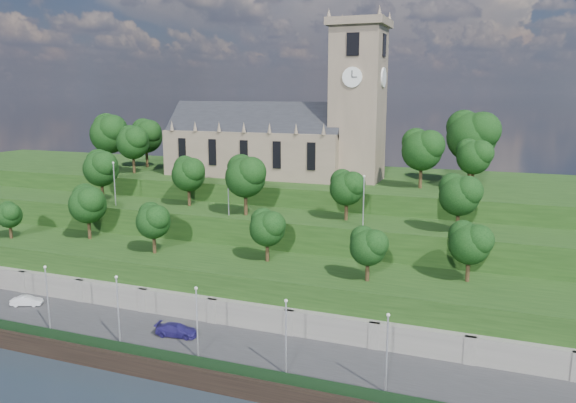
% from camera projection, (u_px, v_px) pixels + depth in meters
% --- Properties ---
extents(ground, '(320.00, 320.00, 0.00)m').
position_uv_depth(ground, '(122.00, 372.00, 60.44)').
color(ground, black).
rests_on(ground, ground).
extents(promenade, '(160.00, 12.00, 2.00)m').
position_uv_depth(promenade, '(154.00, 341.00, 65.75)').
color(promenade, '#2D2D30').
rests_on(promenade, ground).
extents(quay_wall, '(160.00, 0.50, 2.20)m').
position_uv_depth(quay_wall, '(121.00, 363.00, 60.18)').
color(quay_wall, black).
rests_on(quay_wall, ground).
extents(fence, '(160.00, 0.10, 1.20)m').
position_uv_depth(fence, '(124.00, 348.00, 60.49)').
color(fence, black).
rests_on(fence, promenade).
extents(retaining_wall, '(160.00, 2.10, 5.00)m').
position_uv_depth(retaining_wall, '(180.00, 311.00, 70.94)').
color(retaining_wall, slate).
rests_on(retaining_wall, ground).
extents(embankment_lower, '(160.00, 12.00, 8.00)m').
position_uv_depth(embankment_lower, '(203.00, 284.00, 76.19)').
color(embankment_lower, '#1A3812').
rests_on(embankment_lower, ground).
extents(embankment_upper, '(160.00, 10.00, 12.00)m').
position_uv_depth(embankment_upper, '(238.00, 249.00, 85.89)').
color(embankment_upper, '#1A3812').
rests_on(embankment_upper, ground).
extents(hilltop, '(160.00, 32.00, 15.00)m').
position_uv_depth(hilltop, '(287.00, 213.00, 104.87)').
color(hilltop, '#1A3812').
rests_on(hilltop, ground).
extents(church, '(38.60, 12.35, 27.60)m').
position_uv_depth(church, '(283.00, 134.00, 98.03)').
color(church, '#6F5F4E').
rests_on(church, hilltop).
extents(trees_lower, '(70.28, 8.93, 8.27)m').
position_uv_depth(trees_lower, '(210.00, 221.00, 74.56)').
color(trees_lower, '#302112').
rests_on(trees_lower, embankment_lower).
extents(trees_upper, '(62.07, 8.60, 8.85)m').
position_uv_depth(trees_upper, '(240.00, 176.00, 82.50)').
color(trees_upper, '#302112').
rests_on(trees_upper, embankment_upper).
extents(trees_hilltop, '(73.46, 16.92, 11.88)m').
position_uv_depth(trees_hilltop, '(281.00, 137.00, 97.43)').
color(trees_hilltop, '#302112').
rests_on(trees_hilltop, hilltop).
extents(lamp_posts_promenade, '(60.36, 0.36, 7.90)m').
position_uv_depth(lamp_posts_promenade, '(118.00, 304.00, 62.18)').
color(lamp_posts_promenade, '#B2B2B7').
rests_on(lamp_posts_promenade, promenade).
extents(lamp_posts_upper, '(40.36, 0.36, 6.99)m').
position_uv_depth(lamp_posts_upper, '(228.00, 188.00, 81.21)').
color(lamp_posts_upper, '#B2B2B7').
rests_on(lamp_posts_upper, embankment_upper).
extents(car_middle, '(4.17, 2.81, 1.30)m').
position_uv_depth(car_middle, '(27.00, 301.00, 73.92)').
color(car_middle, silver).
rests_on(car_middle, promenade).
extents(car_right, '(5.16, 2.61, 1.44)m').
position_uv_depth(car_right, '(177.00, 330.00, 64.68)').
color(car_right, navy).
rests_on(car_right, promenade).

